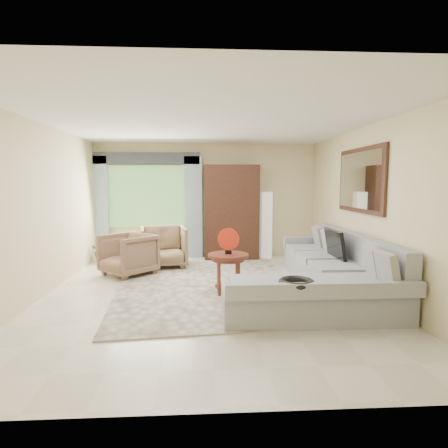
{
  "coord_description": "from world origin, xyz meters",
  "views": [
    {
      "loc": [
        -0.09,
        -5.61,
        1.71
      ],
      "look_at": [
        0.25,
        0.35,
        1.05
      ],
      "focal_mm": 30.0,
      "sensor_mm": 36.0,
      "label": 1
    }
  ],
  "objects": [
    {
      "name": "ground",
      "position": [
        0.0,
        0.0,
        0.0
      ],
      "size": [
        6.0,
        6.0,
        0.0
      ],
      "primitive_type": "plane",
      "color": "silver",
      "rests_on": "ground"
    },
    {
      "name": "area_rug",
      "position": [
        0.02,
        0.44,
        0.01
      ],
      "size": [
        3.36,
        4.26,
        0.02
      ],
      "primitive_type": "cube",
      "rotation": [
        0.0,
        0.0,
        0.09
      ],
      "color": "beige",
      "rests_on": "ground"
    },
    {
      "name": "sectional_sofa",
      "position": [
        1.78,
        -0.18,
        0.28
      ],
      "size": [
        2.3,
        3.46,
        0.9
      ],
      "color": "#999CA1",
      "rests_on": "ground"
    },
    {
      "name": "tv_screen",
      "position": [
        2.05,
        0.26,
        0.72
      ],
      "size": [
        0.14,
        0.74,
        0.48
      ],
      "primitive_type": "cube",
      "rotation": [
        0.0,
        -0.17,
        0.0
      ],
      "color": "black",
      "rests_on": "sectional_sofa"
    },
    {
      "name": "garden_hose",
      "position": [
        1.0,
        -1.39,
        0.55
      ],
      "size": [
        0.43,
        0.43,
        0.09
      ],
      "primitive_type": "torus",
      "color": "black",
      "rests_on": "sectional_sofa"
    },
    {
      "name": "coffee_table",
      "position": [
        0.3,
        0.01,
        0.33
      ],
      "size": [
        0.63,
        0.63,
        0.63
      ],
      "rotation": [
        0.0,
        0.0,
        0.43
      ],
      "color": "#4D2314",
      "rests_on": "ground"
    },
    {
      "name": "red_disc",
      "position": [
        0.3,
        0.01,
        0.86
      ],
      "size": [
        0.33,
        0.15,
        0.34
      ],
      "primitive_type": "cylinder",
      "rotation": [
        1.57,
        0.0,
        -0.37
      ],
      "color": "red",
      "rests_on": "coffee_table"
    },
    {
      "name": "armchair_left",
      "position": [
        -1.48,
        1.3,
        0.39
      ],
      "size": [
        1.18,
        1.18,
        0.77
      ],
      "primitive_type": "imported",
      "rotation": [
        0.0,
        0.0,
        -0.77
      ],
      "color": "brown",
      "rests_on": "ground"
    },
    {
      "name": "armchair_right",
      "position": [
        -0.89,
        1.96,
        0.42
      ],
      "size": [
        1.03,
        1.05,
        0.83
      ],
      "primitive_type": "imported",
      "rotation": [
        0.0,
        0.0,
        0.17
      ],
      "color": "olive",
      "rests_on": "ground"
    },
    {
      "name": "potted_plant",
      "position": [
        -2.25,
        2.47,
        0.26
      ],
      "size": [
        0.55,
        0.51,
        0.51
      ],
      "primitive_type": "imported",
      "rotation": [
        0.0,
        0.0,
        0.26
      ],
      "color": "#999999",
      "rests_on": "ground"
    },
    {
      "name": "armoire",
      "position": [
        0.55,
        2.72,
        1.05
      ],
      "size": [
        1.2,
        0.55,
        2.1
      ],
      "primitive_type": "cube",
      "color": "black",
      "rests_on": "ground"
    },
    {
      "name": "floor_lamp",
      "position": [
        1.35,
        2.78,
        0.75
      ],
      "size": [
        0.24,
        0.24,
        1.5
      ],
      "primitive_type": "cube",
      "color": "silver",
      "rests_on": "ground"
    },
    {
      "name": "window",
      "position": [
        -1.35,
        2.97,
        1.4
      ],
      "size": [
        1.8,
        0.04,
        1.4
      ],
      "primitive_type": "cube",
      "color": "#669E59",
      "rests_on": "wall_back"
    },
    {
      "name": "curtain_left",
      "position": [
        -2.4,
        2.88,
        1.15
      ],
      "size": [
        0.4,
        0.08,
        2.3
      ],
      "primitive_type": "cube",
      "color": "#9EB7CC",
      "rests_on": "ground"
    },
    {
      "name": "curtain_right",
      "position": [
        -0.3,
        2.88,
        1.15
      ],
      "size": [
        0.4,
        0.08,
        2.3
      ],
      "primitive_type": "cube",
      "color": "#9EB7CC",
      "rests_on": "ground"
    },
    {
      "name": "valance",
      "position": [
        -1.35,
        2.9,
        2.25
      ],
      "size": [
        2.4,
        0.12,
        0.26
      ],
      "primitive_type": "cube",
      "color": "#1E232D",
      "rests_on": "wall_back"
    },
    {
      "name": "wall_mirror",
      "position": [
        2.46,
        0.35,
        1.75
      ],
      "size": [
        0.05,
        1.7,
        1.05
      ],
      "color": "black",
      "rests_on": "wall_right"
    }
  ]
}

